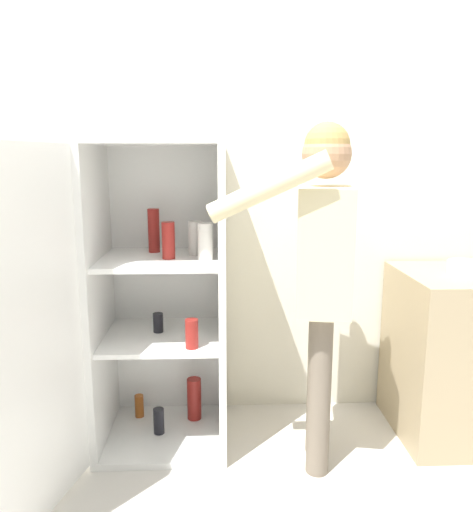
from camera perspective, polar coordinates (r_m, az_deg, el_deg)
The scene contains 5 objects.
wall_back at distance 2.87m, azimuth -0.78°, elevation 6.71°, with size 7.00×0.06×2.55m.
refrigerator at distance 2.55m, azimuth -11.04°, elevation -5.13°, with size 0.88×1.26×1.59m.
person at distance 2.34m, azimuth 9.66°, elevation 0.03°, with size 0.70×0.56×1.66m.
counter at distance 3.02m, azimuth 24.50°, elevation -10.18°, with size 0.70×0.64×0.90m.
bowl at distance 2.79m, azimuth 24.76°, elevation -1.33°, with size 0.18×0.18×0.08m.
Camera 1 is at (-0.08, -1.88, 1.50)m, focal length 35.00 mm.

